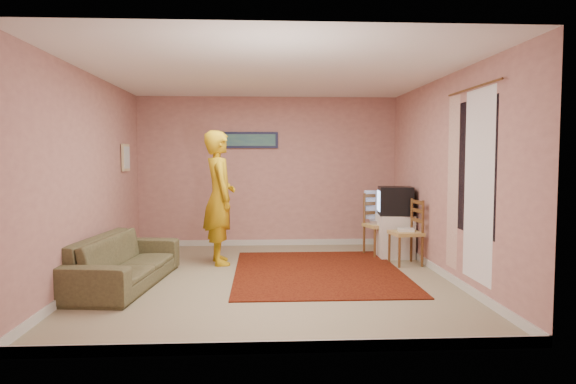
{
  "coord_description": "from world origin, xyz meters",
  "views": [
    {
      "loc": [
        -0.14,
        -6.48,
        1.57
      ],
      "look_at": [
        0.25,
        0.6,
        1.07
      ],
      "focal_mm": 32.0,
      "sensor_mm": 36.0,
      "label": 1
    }
  ],
  "objects": [
    {
      "name": "wall_back",
      "position": [
        0.0,
        2.5,
        1.3
      ],
      "size": [
        4.5,
        0.02,
        2.6
      ],
      "primitive_type": "cube",
      "color": "tan",
      "rests_on": "ground"
    },
    {
      "name": "tv_cabinet",
      "position": [
        1.95,
        1.31,
        0.33
      ],
      "size": [
        0.52,
        0.47,
        0.66
      ],
      "primitive_type": "cube",
      "color": "white",
      "rests_on": "ground"
    },
    {
      "name": "game_console",
      "position": [
        1.96,
        0.77,
        0.51
      ],
      "size": [
        0.24,
        0.19,
        0.05
      ],
      "primitive_type": "cube",
      "rotation": [
        0.0,
        0.0,
        -0.11
      ],
      "color": "silver",
      "rests_on": "chair_b"
    },
    {
      "name": "sofa",
      "position": [
        -1.8,
        -0.22,
        0.3
      ],
      "size": [
        1.04,
        2.15,
        0.6
      ],
      "primitive_type": "imported",
      "rotation": [
        0.0,
        0.0,
        1.45
      ],
      "color": "brown",
      "rests_on": "ground"
    },
    {
      "name": "person",
      "position": [
        -0.73,
        1.0,
        0.97
      ],
      "size": [
        0.62,
        0.8,
        1.94
      ],
      "primitive_type": "imported",
      "rotation": [
        0.0,
        0.0,
        1.81
      ],
      "color": "gold",
      "rests_on": "ground"
    },
    {
      "name": "baseboard_back",
      "position": [
        0.0,
        2.49,
        0.05
      ],
      "size": [
        4.5,
        0.02,
        0.1
      ],
      "primitive_type": "cube",
      "color": "silver",
      "rests_on": "ground"
    },
    {
      "name": "chair_a",
      "position": [
        1.76,
        1.5,
        0.6
      ],
      "size": [
        0.54,
        0.53,
        0.53
      ],
      "rotation": [
        0.0,
        0.0,
        0.28
      ],
      "color": "tan",
      "rests_on": "ground"
    },
    {
      "name": "curtain_floral",
      "position": [
        2.21,
        -0.35,
        1.25
      ],
      "size": [
        0.01,
        0.35,
        2.1
      ],
      "primitive_type": "cube",
      "color": "#F2E6CE",
      "rests_on": "wall_right"
    },
    {
      "name": "baseboard_right",
      "position": [
        2.24,
        0.0,
        0.05
      ],
      "size": [
        0.02,
        5.0,
        0.1
      ],
      "primitive_type": "cube",
      "color": "silver",
      "rests_on": "ground"
    },
    {
      "name": "picture_left",
      "position": [
        -2.22,
        1.6,
        1.55
      ],
      "size": [
        0.04,
        0.38,
        0.42
      ],
      "color": "beige",
      "rests_on": "wall_left"
    },
    {
      "name": "chair_b",
      "position": [
        1.96,
        0.77,
        0.58
      ],
      "size": [
        0.46,
        0.48,
        0.51
      ],
      "rotation": [
        0.0,
        0.0,
        -1.43
      ],
      "color": "tan",
      "rests_on": "ground"
    },
    {
      "name": "dvd_player",
      "position": [
        1.76,
        1.5,
        0.53
      ],
      "size": [
        0.36,
        0.28,
        0.06
      ],
      "primitive_type": "cube",
      "rotation": [
        0.0,
        0.0,
        -0.15
      ],
      "color": "#A4A3A8",
      "rests_on": "chair_a"
    },
    {
      "name": "window",
      "position": [
        2.24,
        -0.9,
        1.45
      ],
      "size": [
        0.01,
        1.1,
        1.5
      ],
      "primitive_type": "cube",
      "color": "black",
      "rests_on": "wall_right"
    },
    {
      "name": "wall_right",
      "position": [
        2.25,
        0.0,
        1.3
      ],
      "size": [
        0.02,
        5.0,
        2.6
      ],
      "primitive_type": "cube",
      "color": "tan",
      "rests_on": "ground"
    },
    {
      "name": "wall_left",
      "position": [
        -2.25,
        0.0,
        1.3
      ],
      "size": [
        0.02,
        5.0,
        2.6
      ],
      "primitive_type": "cube",
      "color": "tan",
      "rests_on": "ground"
    },
    {
      "name": "baseboard_front",
      "position": [
        0.0,
        -2.49,
        0.05
      ],
      "size": [
        4.5,
        0.02,
        0.1
      ],
      "primitive_type": "cube",
      "color": "silver",
      "rests_on": "ground"
    },
    {
      "name": "ceiling",
      "position": [
        0.0,
        0.0,
        2.6
      ],
      "size": [
        4.5,
        5.0,
        0.02
      ],
      "primitive_type": "cube",
      "color": "white",
      "rests_on": "wall_back"
    },
    {
      "name": "baseboard_left",
      "position": [
        -2.24,
        0.0,
        0.05
      ],
      "size": [
        0.02,
        5.0,
        0.1
      ],
      "primitive_type": "cube",
      "color": "silver",
      "rests_on": "ground"
    },
    {
      "name": "curtain_rod",
      "position": [
        2.2,
        -0.9,
        2.32
      ],
      "size": [
        0.02,
        1.4,
        0.02
      ],
      "primitive_type": "cylinder",
      "rotation": [
        1.57,
        0.0,
        0.0
      ],
      "color": "brown",
      "rests_on": "wall_right"
    },
    {
      "name": "blue_throw",
      "position": [
        1.76,
        1.69,
        0.79
      ],
      "size": [
        0.44,
        0.05,
        0.46
      ],
      "primitive_type": "cube",
      "color": "#90B0ED",
      "rests_on": "chair_a"
    },
    {
      "name": "area_rug",
      "position": [
        0.65,
        0.34,
        0.01
      ],
      "size": [
        2.26,
        2.82,
        0.01
      ],
      "primitive_type": "cube",
      "rotation": [
        0.0,
        0.0,
        -0.0
      ],
      "color": "black",
      "rests_on": "ground"
    },
    {
      "name": "picture_back",
      "position": [
        -0.3,
        2.47,
        1.85
      ],
      "size": [
        0.95,
        0.04,
        0.28
      ],
      "color": "#141739",
      "rests_on": "wall_back"
    },
    {
      "name": "crt_tv",
      "position": [
        1.94,
        1.31,
        0.88
      ],
      "size": [
        0.57,
        0.52,
        0.44
      ],
      "rotation": [
        0.0,
        0.0,
        -0.13
      ],
      "color": "black",
      "rests_on": "tv_cabinet"
    },
    {
      "name": "wall_front",
      "position": [
        0.0,
        -2.5,
        1.3
      ],
      "size": [
        4.5,
        0.02,
        2.6
      ],
      "primitive_type": "cube",
      "color": "tan",
      "rests_on": "ground"
    },
    {
      "name": "ground",
      "position": [
        0.0,
        0.0,
        0.0
      ],
      "size": [
        5.0,
        5.0,
        0.0
      ],
      "primitive_type": "plane",
      "color": "gray",
      "rests_on": "ground"
    },
    {
      "name": "curtain_sheer",
      "position": [
        2.23,
        -1.05,
        1.25
      ],
      "size": [
        0.01,
        0.75,
        2.1
      ],
      "primitive_type": "cube",
      "color": "white",
      "rests_on": "wall_right"
    }
  ]
}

